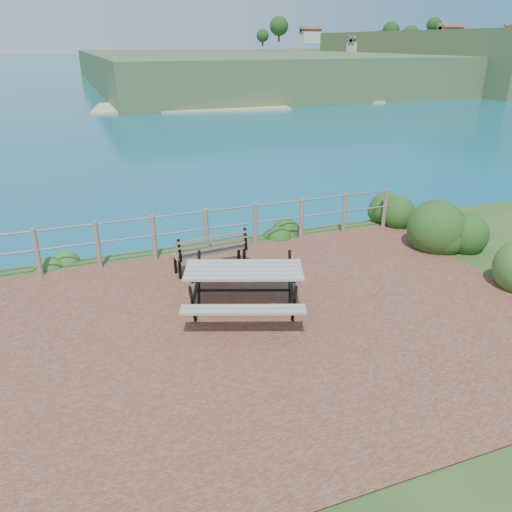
{
  "coord_description": "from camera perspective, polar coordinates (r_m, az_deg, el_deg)",
  "views": [
    {
      "loc": [
        -2.6,
        -6.63,
        4.35
      ],
      "look_at": [
        0.34,
        1.17,
        0.75
      ],
      "focal_mm": 35.0,
      "sensor_mm": 36.0,
      "label": 1
    }
  ],
  "objects": [
    {
      "name": "shrub_right_edge",
      "position": [
        13.38,
        14.51,
        3.62
      ],
      "size": [
        0.98,
        0.98,
        1.4
      ],
      "primitive_type": "ellipsoid",
      "color": "#144217",
      "rests_on": "ground"
    },
    {
      "name": "ground",
      "position": [
        8.35,
        0.63,
        -8.06
      ],
      "size": [
        10.0,
        7.0,
        0.12
      ],
      "primitive_type": "cube",
      "color": "brown",
      "rests_on": "ground"
    },
    {
      "name": "ocean",
      "position": [
        206.7,
        -21.34,
        20.68
      ],
      "size": [
        1200.0,
        1200.0,
        0.0
      ],
      "primitive_type": "plane",
      "color": "#14767D",
      "rests_on": "ground"
    },
    {
      "name": "shrub_lip_west",
      "position": [
        11.48,
        -21.75,
        -0.68
      ],
      "size": [
        0.71,
        0.71,
        0.43
      ],
      "primitive_type": "ellipsoid",
      "color": "#245520",
      "rests_on": "ground"
    },
    {
      "name": "shrub_right_front",
      "position": [
        12.27,
        20.26,
        1.08
      ],
      "size": [
        1.33,
        1.33,
        1.89
      ],
      "primitive_type": "ellipsoid",
      "color": "#144217",
      "rests_on": "ground"
    },
    {
      "name": "picnic_table",
      "position": [
        8.48,
        -1.39,
        -3.44
      ],
      "size": [
        2.12,
        1.62,
        0.83
      ],
      "rotation": [
        0.0,
        0.0,
        -0.35
      ],
      "color": "gray",
      "rests_on": "ground"
    },
    {
      "name": "distant_bay",
      "position": [
        273.26,
        20.78,
        20.73
      ],
      "size": [
        290.0,
        232.36,
        24.0
      ],
      "color": "#3B5A2D",
      "rests_on": "ground"
    },
    {
      "name": "shrub_lip_east",
      "position": [
        12.13,
        2.94,
        2.31
      ],
      "size": [
        0.74,
        0.74,
        0.46
      ],
      "primitive_type": "ellipsoid",
      "color": "#144217",
      "rests_on": "ground"
    },
    {
      "name": "safety_railing",
      "position": [
        10.98,
        -5.7,
        3.13
      ],
      "size": [
        9.4,
        0.1,
        1.0
      ],
      "color": "#6B5B4C",
      "rests_on": "ground"
    },
    {
      "name": "park_bench",
      "position": [
        10.11,
        -5.31,
        1.27
      ],
      "size": [
        1.54,
        0.52,
        0.85
      ],
      "rotation": [
        0.0,
        0.0,
        0.1
      ],
      "color": "brown",
      "rests_on": "ground"
    }
  ]
}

